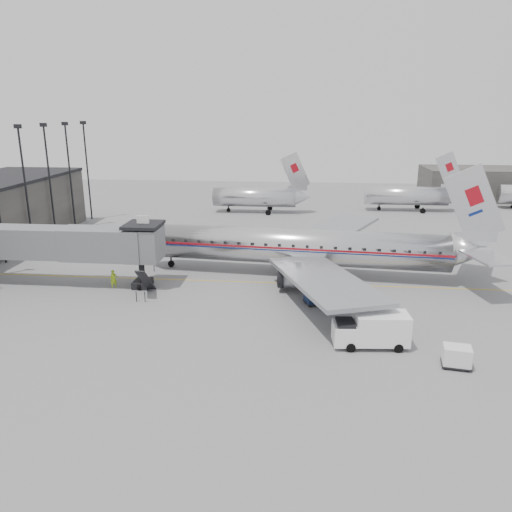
# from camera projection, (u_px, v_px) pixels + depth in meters

# --- Properties ---
(ground) EXTENTS (160.00, 160.00, 0.00)m
(ground) POSITION_uv_depth(u_px,v_px,m) (230.00, 303.00, 45.17)
(ground) COLOR slate
(ground) RESTS_ON ground
(hangar) EXTENTS (30.00, 12.00, 6.00)m
(hangar) POSITION_uv_depth(u_px,v_px,m) (502.00, 184.00, 97.46)
(hangar) COLOR #363331
(hangar) RESTS_ON ground
(apron_line) EXTENTS (60.00, 0.15, 0.01)m
(apron_line) POSITION_uv_depth(u_px,v_px,m) (268.00, 283.00, 50.62)
(apron_line) COLOR gold
(apron_line) RESTS_ON ground
(jet_bridge) EXTENTS (21.00, 6.20, 7.10)m
(jet_bridge) POSITION_uv_depth(u_px,v_px,m) (68.00, 244.00, 49.04)
(jet_bridge) COLOR #595B5E
(jet_bridge) RESTS_ON ground
(floodlight_masts) EXTENTS (0.90, 42.25, 15.25)m
(floodlight_masts) POSITION_uv_depth(u_px,v_px,m) (11.00, 186.00, 57.78)
(floodlight_masts) COLOR black
(floodlight_masts) RESTS_ON ground
(distant_aircraft_near) EXTENTS (16.39, 3.20, 10.26)m
(distant_aircraft_near) POSITION_uv_depth(u_px,v_px,m) (256.00, 196.00, 84.68)
(distant_aircraft_near) COLOR silver
(distant_aircraft_near) RESTS_ON ground
(distant_aircraft_mid) EXTENTS (16.39, 3.20, 10.26)m
(distant_aircraft_mid) POSITION_uv_depth(u_px,v_px,m) (408.00, 195.00, 86.09)
(distant_aircraft_mid) COLOR silver
(distant_aircraft_mid) RESTS_ON ground
(airliner) EXTENTS (38.23, 35.29, 12.09)m
(airliner) POSITION_uv_depth(u_px,v_px,m) (306.00, 247.00, 52.21)
(airliner) COLOR silver
(airliner) RESTS_ON ground
(service_van) EXTENTS (5.61, 2.52, 2.57)m
(service_van) POSITION_uv_depth(u_px,v_px,m) (372.00, 329.00, 36.63)
(service_van) COLOR white
(service_van) RESTS_ON ground
(baggage_cart_navy) EXTENTS (2.43, 2.14, 1.59)m
(baggage_cart_navy) POSITION_uv_depth(u_px,v_px,m) (316.00, 295.00, 44.82)
(baggage_cart_navy) COLOR #0E1B39
(baggage_cart_navy) RESTS_ON ground
(baggage_cart_white) EXTENTS (2.09, 1.71, 1.49)m
(baggage_cart_white) POSITION_uv_depth(u_px,v_px,m) (457.00, 356.00, 33.82)
(baggage_cart_white) COLOR silver
(baggage_cart_white) RESTS_ON ground
(ramp_worker) EXTENTS (0.79, 0.72, 1.81)m
(ramp_worker) POSITION_uv_depth(u_px,v_px,m) (114.00, 279.00, 48.89)
(ramp_worker) COLOR #94BC16
(ramp_worker) RESTS_ON ground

